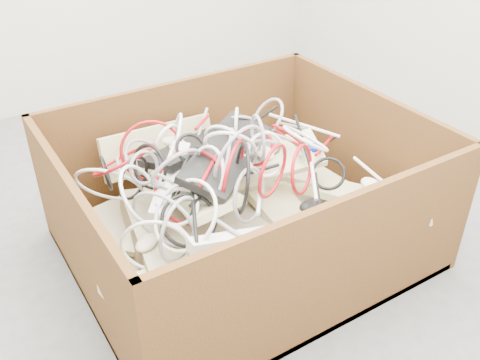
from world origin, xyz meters
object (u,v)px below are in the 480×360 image
power_strip_right (230,241)px  vga_plug (315,148)px  power_strip_left (170,180)px  cardboard_box (239,222)px

power_strip_right → vga_plug: bearing=32.0°
power_strip_left → vga_plug: 0.55m
cardboard_box → power_strip_right: cardboard_box is taller
vga_plug → power_strip_left: bearing=-158.9°
cardboard_box → power_strip_left: cardboard_box is taller
power_strip_left → vga_plug: (0.54, -0.10, 0.01)m
power_strip_right → vga_plug: 0.58m
vga_plug → power_strip_right: bearing=-121.9°
cardboard_box → power_strip_right: size_ratio=4.73×
cardboard_box → power_strip_left: bearing=165.8°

